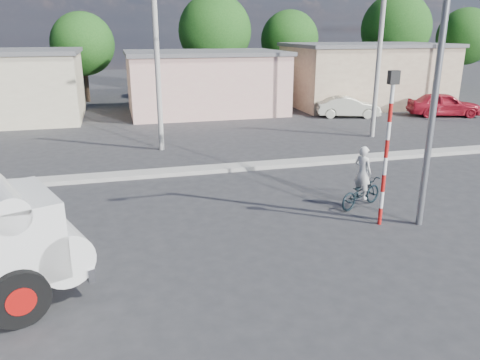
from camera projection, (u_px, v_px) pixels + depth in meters
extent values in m
plane|color=#2A2A2C|center=(295.00, 261.00, 11.39)|extent=(120.00, 120.00, 0.00)
cube|color=#99968E|center=(222.00, 168.00, 18.73)|extent=(40.00, 0.80, 0.16)
cylinder|color=black|center=(19.00, 298.00, 8.79)|extent=(1.18, 0.73, 1.13)
cylinder|color=#BB100D|center=(19.00, 298.00, 8.79)|extent=(0.66, 0.55, 0.56)
cube|color=silver|center=(5.00, 235.00, 9.40)|extent=(2.51, 2.65, 1.60)
cylinder|color=silver|center=(53.00, 244.00, 10.04)|extent=(1.84, 2.38, 1.13)
cylinder|color=silver|center=(0.00, 201.00, 9.18)|extent=(1.46, 2.23, 0.72)
cube|color=silver|center=(74.00, 256.00, 10.41)|extent=(0.96, 2.11, 0.29)
imported|color=black|center=(361.00, 193.00, 14.74)|extent=(1.91, 1.31, 0.95)
imported|color=silver|center=(362.00, 182.00, 14.63)|extent=(0.62, 0.72, 1.68)
imported|color=beige|center=(348.00, 107.00, 29.94)|extent=(4.20, 2.42, 1.31)
imported|color=#A61626|center=(444.00, 104.00, 30.29)|extent=(4.81, 3.06, 1.52)
cylinder|color=red|center=(380.00, 216.00, 13.48)|extent=(0.11, 0.11, 0.50)
cylinder|color=white|center=(382.00, 200.00, 13.33)|extent=(0.11, 0.11, 0.50)
cylinder|color=red|center=(383.00, 183.00, 13.17)|extent=(0.11, 0.11, 0.50)
cylinder|color=white|center=(385.00, 166.00, 13.02)|extent=(0.11, 0.11, 0.50)
cylinder|color=red|center=(387.00, 149.00, 12.87)|extent=(0.11, 0.11, 0.50)
cylinder|color=white|center=(388.00, 131.00, 12.71)|extent=(0.11, 0.11, 0.50)
cylinder|color=red|center=(390.00, 113.00, 12.56)|extent=(0.11, 0.11, 0.50)
cylinder|color=white|center=(392.00, 94.00, 12.41)|extent=(0.11, 0.11, 0.50)
cube|color=black|center=(394.00, 77.00, 12.27)|extent=(0.28, 0.18, 0.36)
cylinder|color=slate|center=(439.00, 65.00, 12.17)|extent=(0.18, 0.18, 9.00)
cube|color=#DB9C97|center=(205.00, 84.00, 31.54)|extent=(10.00, 7.00, 3.80)
cube|color=#59595B|center=(204.00, 53.00, 30.92)|extent=(10.30, 7.30, 0.24)
cube|color=tan|center=(365.00, 76.00, 34.41)|extent=(11.00, 7.00, 4.20)
cube|color=#59595B|center=(368.00, 45.00, 33.73)|extent=(11.30, 7.30, 0.24)
cylinder|color=#38281E|center=(86.00, 79.00, 36.08)|extent=(0.36, 0.36, 3.47)
sphere|color=#265D1C|center=(83.00, 44.00, 35.28)|extent=(4.71, 4.71, 4.71)
cylinder|color=#38281E|center=(215.00, 72.00, 37.49)|extent=(0.36, 0.36, 4.20)
sphere|color=#265D1C|center=(215.00, 31.00, 36.52)|extent=(5.70, 5.70, 5.70)
cylinder|color=#38281E|center=(289.00, 72.00, 41.12)|extent=(0.36, 0.36, 3.64)
sphere|color=#265D1C|center=(290.00, 40.00, 40.28)|extent=(4.94, 4.94, 4.94)
cylinder|color=#38281E|center=(392.00, 67.00, 41.36)|extent=(0.36, 0.36, 4.37)
sphere|color=#265D1C|center=(396.00, 29.00, 40.36)|extent=(5.93, 5.93, 5.93)
cylinder|color=#38281E|center=(461.00, 68.00, 44.32)|extent=(0.36, 0.36, 3.81)
sphere|color=#265D1C|center=(465.00, 37.00, 43.45)|extent=(5.17, 5.17, 5.17)
cylinder|color=#99968E|center=(157.00, 62.00, 20.72)|extent=(0.24, 0.24, 8.00)
cylinder|color=#99968E|center=(379.00, 58.00, 23.40)|extent=(0.24, 0.24, 8.00)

